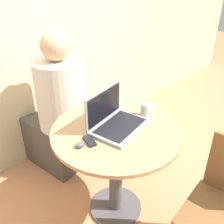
% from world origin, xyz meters
% --- Properties ---
extents(ground_plane, '(12.00, 12.00, 0.00)m').
position_xyz_m(ground_plane, '(0.00, 0.00, 0.00)').
color(ground_plane, tan).
extents(back_wall, '(7.00, 0.05, 2.60)m').
position_xyz_m(back_wall, '(0.00, 1.02, 1.30)').
color(back_wall, beige).
rests_on(back_wall, ground_plane).
extents(round_table, '(0.82, 0.82, 0.72)m').
position_xyz_m(round_table, '(0.00, 0.00, 0.55)').
color(round_table, '#4C4C51').
rests_on(round_table, ground_plane).
extents(laptop, '(0.40, 0.31, 0.24)m').
position_xyz_m(laptop, '(0.02, 0.03, 0.77)').
color(laptop, gray).
rests_on(laptop, round_table).
extents(cell_phone, '(0.07, 0.11, 0.02)m').
position_xyz_m(cell_phone, '(-0.21, 0.02, 0.73)').
color(cell_phone, black).
rests_on(cell_phone, round_table).
extents(computer_mouse, '(0.06, 0.04, 0.03)m').
position_xyz_m(computer_mouse, '(-0.27, 0.02, 0.74)').
color(computer_mouse, '#4C4C51').
rests_on(computer_mouse, round_table).
extents(coffee_cup, '(0.12, 0.07, 0.09)m').
position_xyz_m(coffee_cup, '(0.26, -0.02, 0.77)').
color(coffee_cup, white).
rests_on(coffee_cup, round_table).
extents(person_seated, '(0.42, 0.61, 1.22)m').
position_xyz_m(person_seated, '(0.02, 0.70, 0.50)').
color(person_seated, '#4C4742').
rests_on(person_seated, ground_plane).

